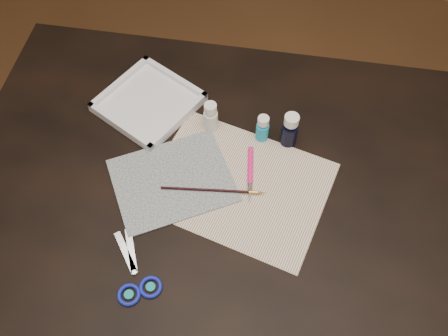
% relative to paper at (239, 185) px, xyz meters
% --- Properties ---
extents(ground, '(3.50, 3.50, 0.02)m').
position_rel_paper_xyz_m(ground, '(-0.04, 0.01, -0.76)').
color(ground, '#422614').
rests_on(ground, ground).
extents(table, '(1.30, 0.90, 0.75)m').
position_rel_paper_xyz_m(table, '(-0.04, 0.01, -0.38)').
color(table, black).
rests_on(table, ground).
extents(paper, '(0.48, 0.41, 0.00)m').
position_rel_paper_xyz_m(paper, '(0.00, 0.00, 0.00)').
color(paper, white).
rests_on(paper, table).
extents(canvas, '(0.35, 0.33, 0.00)m').
position_rel_paper_xyz_m(canvas, '(-0.16, -0.01, 0.00)').
color(canvas, black).
rests_on(canvas, paper).
extents(paint_bottle_white, '(0.04, 0.04, 0.09)m').
position_rel_paper_xyz_m(paint_bottle_white, '(-0.10, 0.16, 0.04)').
color(paint_bottle_white, silver).
rests_on(paint_bottle_white, table).
extents(paint_bottle_cyan, '(0.03, 0.03, 0.08)m').
position_rel_paper_xyz_m(paint_bottle_cyan, '(0.04, 0.15, 0.04)').
color(paint_bottle_cyan, '#169CC7').
rests_on(paint_bottle_cyan, table).
extents(paint_bottle_navy, '(0.05, 0.05, 0.10)m').
position_rel_paper_xyz_m(paint_bottle_navy, '(0.10, 0.15, 0.05)').
color(paint_bottle_navy, black).
rests_on(paint_bottle_navy, table).
extents(paintbrush, '(0.25, 0.03, 0.01)m').
position_rel_paper_xyz_m(paintbrush, '(-0.06, -0.03, 0.01)').
color(paintbrush, black).
rests_on(paintbrush, canvas).
extents(craft_knife, '(0.03, 0.16, 0.01)m').
position_rel_paper_xyz_m(craft_knife, '(0.02, 0.03, 0.01)').
color(craft_knife, '#FE167E').
rests_on(craft_knife, paper).
extents(scissors, '(0.20, 0.22, 0.01)m').
position_rel_paper_xyz_m(scissors, '(-0.21, -0.24, 0.00)').
color(scissors, silver).
rests_on(scissors, table).
extents(palette_tray, '(0.31, 0.31, 0.03)m').
position_rel_paper_xyz_m(palette_tray, '(-0.27, 0.21, 0.01)').
color(palette_tray, white).
rests_on(palette_tray, table).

